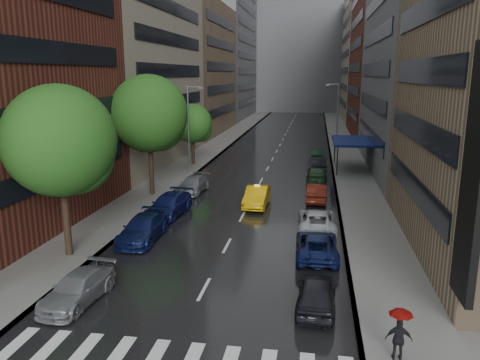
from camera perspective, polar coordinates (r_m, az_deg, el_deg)
name	(u,v)px	position (r m, az deg, el deg)	size (l,w,h in m)	color
ground	(181,333)	(20.08, -7.21, -18.02)	(220.00, 220.00, 0.00)	gray
road	(279,147)	(67.47, 4.77, 4.05)	(14.00, 140.00, 0.01)	black
sidewalk_left	(218,145)	(68.73, -2.75, 4.30)	(4.00, 140.00, 0.15)	gray
sidewalk_right	(343,148)	(67.38, 12.44, 3.84)	(4.00, 140.00, 0.15)	gray
buildings_left	(191,37)	(78.12, -5.99, 16.97)	(8.00, 108.00, 38.00)	maroon
buildings_right	(388,40)	(74.01, 17.57, 15.96)	(8.05, 109.10, 36.00)	#937A5B
building_far	(300,52)	(134.71, 7.28, 15.18)	(40.00, 14.00, 32.00)	slate
tree_near	(60,141)	(27.27, -21.12, 4.45)	(6.13, 6.13, 9.78)	#382619
tree_mid	(149,114)	(39.85, -11.04, 7.95)	(6.44, 6.44, 10.27)	#382619
tree_far	(193,124)	(53.21, -5.81, 6.87)	(4.40, 4.40, 7.01)	#382619
taxi	(257,196)	(37.04, 2.08, -2.00)	(1.67, 4.79, 1.58)	#E4AD0C
parked_cars_left	(158,216)	(32.67, -10.00, -4.32)	(2.72, 25.59, 1.57)	slate
parked_cars_right	(317,197)	(37.47, 9.36, -2.08)	(2.58, 41.63, 1.54)	black
ped_red_umbrella	(400,330)	(18.44, 18.89, -16.89)	(0.97, 0.82, 2.01)	black
street_lamp_left	(189,127)	(48.52, -6.22, 6.40)	(1.74, 0.22, 9.00)	gray
street_lamp_right	(337,117)	(61.78, 11.70, 7.58)	(1.74, 0.22, 9.00)	gray
awning	(351,141)	(52.12, 13.43, 4.62)	(4.00, 8.00, 3.12)	navy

